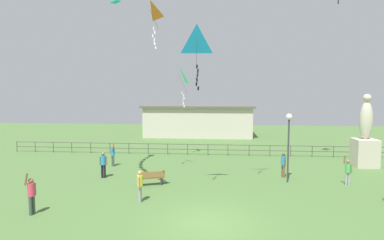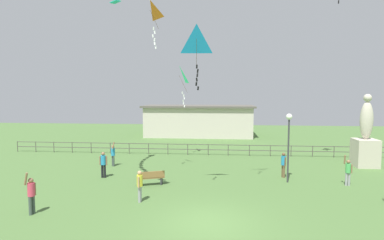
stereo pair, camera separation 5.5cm
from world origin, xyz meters
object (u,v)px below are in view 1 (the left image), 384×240
kite_4 (179,77)px  person_1 (283,163)px  person_2 (31,193)px  statue_monument (365,143)px  park_bench (151,178)px  lamppost (289,132)px  person_5 (348,170)px  person_0 (103,163)px  kite_0 (197,40)px  person_4 (140,184)px  kite_1 (150,12)px  person_3 (113,154)px

kite_4 → person_1: bearing=-38.0°
person_2 → statue_monument: bearing=29.8°
park_bench → lamppost: bearing=9.9°
person_5 → statue_monument: bearing=57.9°
person_0 → kite_0: bearing=-25.2°
person_2 → kite_0: bearing=24.3°
person_5 → person_1: bearing=156.8°
person_1 → person_4: size_ratio=1.02×
lamppost → kite_1: bearing=-179.5°
person_4 → kite_0: 7.63m
park_bench → person_1: (7.92, 2.45, 0.45)m
kite_4 → park_bench: bearing=-93.8°
park_bench → kite_4: 10.30m
park_bench → person_4: 2.75m
person_2 → kite_4: bearing=69.5°
lamppost → person_1: (-0.04, 1.06, -2.11)m
kite_0 → person_3: bearing=137.9°
person_1 → kite_0: (-5.20, -3.98, 7.02)m
kite_4 → statue_monument: bearing=-8.9°
park_bench → kite_1: size_ratio=0.56×
lamppost → person_2: (-12.24, -6.07, -2.06)m
lamppost → person_4: size_ratio=2.64×
statue_monument → person_4: statue_monument is taller
park_bench → kite_1: 9.75m
person_1 → kite_1: 12.37m
person_4 → kite_0: kite_0 is taller
kite_1 → kite_0: bearing=-43.7°
person_0 → person_4: bearing=-49.9°
lamppost → person_3: lamppost is taller
person_4 → person_5: person_5 is taller
park_bench → person_5: size_ratio=0.88×
person_4 → person_0: bearing=130.1°
person_1 → statue_monument: bearing=28.8°
lamppost → kite_1: size_ratio=1.49×
statue_monument → person_0: 18.41m
person_5 → kite_1: 14.77m
statue_monument → park_bench: bearing=-157.3°
person_3 → kite_4: kite_4 is taller
person_3 → person_2: bearing=-92.6°
person_2 → person_1: bearing=30.3°
park_bench → person_4: bearing=-89.1°
person_5 → kite_0: size_ratio=0.54×
lamppost → kite_0: 7.75m
kite_0 → person_2: bearing=-155.7°
person_3 → person_4: person_3 is taller
person_5 → person_3: bearing=167.3°
park_bench → person_1: 8.31m
person_3 → kite_0: 11.31m
kite_1 → person_0: bearing=179.3°
person_2 → kite_1: 11.67m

